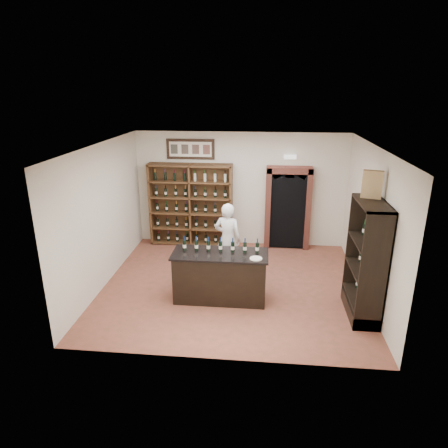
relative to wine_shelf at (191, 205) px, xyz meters
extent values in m
plane|color=brown|center=(1.30, -2.33, -1.10)|extent=(5.50, 5.50, 0.00)
plane|color=white|center=(1.30, -2.33, 1.90)|extent=(5.50, 5.50, 0.00)
cube|color=beige|center=(1.30, 0.17, 0.40)|extent=(5.50, 0.04, 3.00)
cube|color=beige|center=(-1.45, -2.33, 0.40)|extent=(0.04, 5.00, 3.00)
cube|color=beige|center=(4.05, -2.33, 0.40)|extent=(0.04, 5.00, 3.00)
cube|color=#58341E|center=(0.00, 0.14, 0.00)|extent=(2.20, 0.02, 2.20)
cube|color=#58341E|center=(-1.07, -0.04, 0.00)|extent=(0.06, 0.38, 2.20)
cube|color=#58341E|center=(1.07, -0.04, 0.00)|extent=(0.06, 0.38, 2.20)
cube|color=#58341E|center=(0.00, -0.04, 0.00)|extent=(0.04, 0.38, 2.20)
cube|color=#58341E|center=(0.00, -0.04, -1.06)|extent=(2.18, 0.38, 0.04)
cube|color=#58341E|center=(0.00, -0.04, -0.64)|extent=(2.18, 0.38, 0.04)
cube|color=#58341E|center=(0.00, -0.04, -0.21)|extent=(2.18, 0.38, 0.03)
cube|color=#58341E|center=(0.00, -0.04, 0.21)|extent=(2.18, 0.38, 0.04)
cube|color=#58341E|center=(0.00, -0.04, 0.64)|extent=(2.18, 0.38, 0.04)
cube|color=#58341E|center=(0.00, -0.04, 1.06)|extent=(2.18, 0.38, 0.04)
cube|color=black|center=(0.00, 0.14, 1.45)|extent=(1.25, 0.04, 0.52)
cube|color=black|center=(2.55, 0.00, -0.04)|extent=(0.97, 0.29, 2.05)
cube|color=#98493A|center=(2.04, -0.02, -0.02)|extent=(0.14, 0.35, 2.15)
cube|color=#98493A|center=(3.06, -0.02, -0.02)|extent=(0.14, 0.35, 2.15)
cube|color=#98493A|center=(2.55, -0.02, 0.99)|extent=(1.15, 0.35, 0.16)
cube|color=white|center=(2.55, 0.09, 1.30)|extent=(0.30, 0.10, 0.10)
cube|color=black|center=(1.10, -2.93, -0.63)|extent=(1.80, 0.70, 0.94)
cube|color=black|center=(1.10, -2.93, -0.12)|extent=(1.88, 0.78, 0.04)
cylinder|color=black|center=(0.38, -2.85, 0.01)|extent=(0.07, 0.07, 0.21)
cylinder|color=silver|center=(0.38, -2.85, -0.01)|extent=(0.07, 0.07, 0.07)
cylinder|color=navy|center=(0.38, -2.85, 0.16)|extent=(0.03, 0.03, 0.09)
cylinder|color=black|center=(0.62, -2.85, 0.01)|extent=(0.07, 0.07, 0.21)
cylinder|color=silver|center=(0.62, -2.85, -0.01)|extent=(0.07, 0.07, 0.07)
cylinder|color=navy|center=(0.62, -2.85, 0.16)|extent=(0.03, 0.03, 0.09)
cylinder|color=black|center=(0.86, -2.85, 0.01)|extent=(0.07, 0.07, 0.21)
cylinder|color=silver|center=(0.86, -2.85, -0.01)|extent=(0.07, 0.07, 0.07)
cylinder|color=navy|center=(0.86, -2.85, 0.16)|extent=(0.03, 0.03, 0.09)
cylinder|color=black|center=(1.10, -2.85, 0.01)|extent=(0.07, 0.07, 0.21)
cylinder|color=silver|center=(1.10, -2.85, -0.01)|extent=(0.07, 0.07, 0.07)
cylinder|color=navy|center=(1.10, -2.85, 0.16)|extent=(0.03, 0.03, 0.09)
cylinder|color=black|center=(1.34, -2.85, 0.01)|extent=(0.07, 0.07, 0.21)
cylinder|color=silver|center=(1.34, -2.85, -0.01)|extent=(0.07, 0.07, 0.07)
cylinder|color=navy|center=(1.34, -2.85, 0.16)|extent=(0.03, 0.03, 0.09)
cylinder|color=black|center=(1.58, -2.85, 0.01)|extent=(0.07, 0.07, 0.21)
cylinder|color=silver|center=(1.58, -2.85, -0.01)|extent=(0.07, 0.07, 0.07)
cylinder|color=navy|center=(1.58, -2.85, 0.16)|extent=(0.03, 0.03, 0.09)
cylinder|color=black|center=(1.82, -2.85, 0.01)|extent=(0.07, 0.07, 0.21)
cylinder|color=silver|center=(1.82, -2.85, -0.01)|extent=(0.07, 0.07, 0.07)
cylinder|color=navy|center=(1.82, -2.85, 0.16)|extent=(0.03, 0.03, 0.09)
cube|color=black|center=(4.02, -3.23, 0.00)|extent=(0.02, 1.20, 2.20)
cube|color=black|center=(3.79, -3.81, 0.00)|extent=(0.48, 0.04, 2.20)
cube|color=black|center=(3.79, -2.65, 0.00)|extent=(0.48, 0.04, 2.20)
cube|color=black|center=(3.79, -3.23, 1.08)|extent=(0.48, 1.20, 0.04)
cube|color=black|center=(3.79, -3.23, -0.98)|extent=(0.48, 1.20, 0.24)
cube|color=black|center=(3.79, -3.23, -0.75)|extent=(0.48, 1.16, 0.03)
cube|color=black|center=(3.79, -3.23, -0.20)|extent=(0.48, 1.16, 0.03)
cube|color=black|center=(3.79, -3.23, 0.35)|extent=(0.48, 1.16, 0.03)
imported|color=white|center=(1.14, -1.78, -0.26)|extent=(0.69, 0.54, 1.68)
cylinder|color=silver|center=(1.81, -3.14, -0.09)|extent=(0.23, 0.23, 0.02)
cube|color=tan|center=(3.81, -2.95, 1.35)|extent=(0.38, 0.24, 0.49)
camera|label=1|loc=(1.89, -10.06, 2.99)|focal=32.00mm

